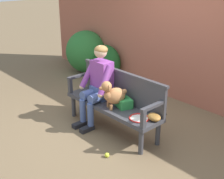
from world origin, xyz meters
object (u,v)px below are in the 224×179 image
at_px(dog_on_bench, 113,94).
at_px(tennis_ball, 107,155).
at_px(sports_bag, 123,102).
at_px(person_seated, 98,83).
at_px(baseball_glove, 154,117).
at_px(garden_bench, 112,108).
at_px(tennis_racket, 141,118).

distance_m(dog_on_bench, tennis_ball, 0.91).
xyz_separation_m(dog_on_bench, sports_bag, (0.07, 0.15, -0.15)).
height_order(person_seated, baseball_glove, person_seated).
xyz_separation_m(garden_bench, tennis_racket, (0.63, -0.02, 0.07)).
xyz_separation_m(person_seated, baseball_glove, (1.09, 0.09, -0.23)).
height_order(garden_bench, tennis_ball, garden_bench).
xyz_separation_m(tennis_racket, sports_bag, (-0.45, 0.09, 0.06)).
bearing_deg(garden_bench, person_seated, -178.42).
bearing_deg(person_seated, tennis_ball, -33.93).
height_order(baseball_glove, sports_bag, sports_bag).
bearing_deg(tennis_ball, tennis_racket, 81.07).
xyz_separation_m(person_seated, sports_bag, (0.49, 0.09, -0.21)).
relative_size(dog_on_bench, tennis_racket, 0.78).
xyz_separation_m(dog_on_bench, tennis_ball, (0.43, -0.51, -0.62)).
bearing_deg(baseball_glove, tennis_racket, -127.87).
xyz_separation_m(garden_bench, person_seated, (-0.32, -0.01, 0.33)).
relative_size(baseball_glove, tennis_ball, 3.33).
height_order(garden_bench, sports_bag, sports_bag).
relative_size(garden_bench, tennis_racket, 3.04).
height_order(dog_on_bench, tennis_racket, dog_on_bench).
xyz_separation_m(garden_bench, dog_on_bench, (0.10, -0.07, 0.28)).
xyz_separation_m(garden_bench, sports_bag, (0.17, 0.08, 0.13)).
relative_size(person_seated, sports_bag, 4.65).
bearing_deg(dog_on_bench, tennis_ball, -49.63).
distance_m(garden_bench, baseball_glove, 0.79).
bearing_deg(dog_on_bench, garden_bench, 145.07).
bearing_deg(tennis_racket, dog_on_bench, -173.99).
relative_size(garden_bench, dog_on_bench, 3.92).
bearing_deg(dog_on_bench, sports_bag, 65.05).
height_order(garden_bench, person_seated, person_seated).
bearing_deg(tennis_ball, garden_bench, 132.66).
relative_size(person_seated, tennis_racket, 2.28).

